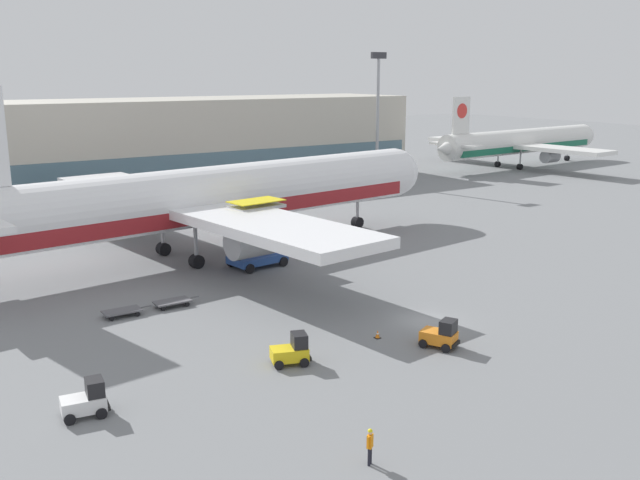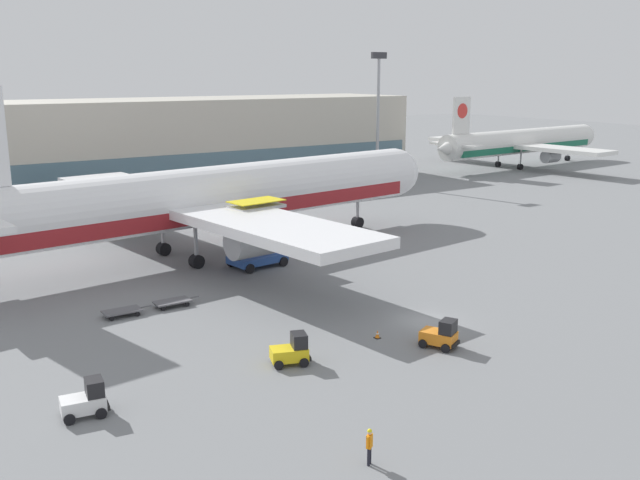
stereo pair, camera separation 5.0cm
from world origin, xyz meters
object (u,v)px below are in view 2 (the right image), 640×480
baggage_tug_mid (86,400)px  ground_crew_near (369,443)px  baggage_dolly_lead (122,311)px  light_mast (378,108)px  baggage_dolly_second (172,302)px  scissor_lift_loader (257,242)px  baggage_tug_foreground (441,335)px  baggage_tug_far (292,351)px  airplane_main (207,199)px  airplane_distant (519,143)px  traffic_cone_near (377,334)px

baggage_tug_mid → ground_crew_near: 15.65m
baggage_dolly_lead → light_mast: bearing=36.2°
baggage_dolly_second → baggage_dolly_lead: bearing=-178.7°
baggage_tug_mid → scissor_lift_loader: bearing=52.1°
baggage_tug_foreground → baggage_tug_far: same height
scissor_lift_loader → baggage_dolly_second: scissor_lift_loader is taller
airplane_main → baggage_dolly_second: 16.87m
baggage_tug_foreground → ground_crew_near: bearing=-81.3°
scissor_lift_loader → baggage_tug_foreground: bearing=-96.1°
scissor_lift_loader → baggage_dolly_second: size_ratio=1.72×
light_mast → airplane_main: size_ratio=0.36×
airplane_distant → baggage_dolly_lead: (-93.10, -43.18, -4.37)m
airplane_distant → scissor_lift_loader: 85.83m
baggage_tug_foreground → baggage_tug_far: 10.26m
light_mast → traffic_cone_near: 71.01m
scissor_lift_loader → baggage_tug_foreground: size_ratio=2.27×
baggage_dolly_second → ground_crew_near: size_ratio=2.01×
light_mast → scissor_lift_loader: (-40.95, -33.97, -10.01)m
airplane_distant → baggage_dolly_lead: bearing=-159.5°
baggage_tug_mid → light_mast: bearing=49.3°
light_mast → baggage_tug_far: bearing=-132.1°
airplane_distant → baggage_tug_mid: size_ratio=18.06×
airplane_distant → baggage_tug_foreground: 98.73m
baggage_tug_far → scissor_lift_loader: bearing=85.9°
baggage_tug_foreground → ground_crew_near: (-12.95, -9.03, 0.22)m
baggage_tug_foreground → scissor_lift_loader: bearing=154.6°
ground_crew_near → airplane_main: bearing=-138.2°
ground_crew_near → scissor_lift_loader: bearing=-144.0°
baggage_dolly_lead → traffic_cone_near: size_ratio=6.34×
baggage_tug_foreground → baggage_tug_far: (-9.76, 3.16, 0.00)m
light_mast → baggage_dolly_lead: (-56.34, -40.81, -11.98)m
airplane_main → baggage_tug_foreground: 31.60m
light_mast → baggage_tug_far: light_mast is taller
light_mast → scissor_lift_loader: size_ratio=3.32×
baggage_dolly_second → light_mast: bearing=38.2°
baggage_dolly_second → baggage_tug_far: bearing=-82.4°
baggage_dolly_lead → baggage_dolly_second: bearing=1.3°
airplane_distant → scissor_lift_loader: (-77.72, -36.34, -2.40)m
baggage_tug_far → light_mast: bearing=67.2°
airplane_distant → traffic_cone_near: bearing=-148.7°
airplane_main → baggage_tug_foreground: size_ratio=20.65×
ground_crew_near → baggage_dolly_lead: bearing=-117.7°
light_mast → baggage_dolly_second: (-52.29, -40.74, -11.98)m
baggage_dolly_second → baggage_tug_mid: bearing=-126.1°
ground_crew_near → light_mast: bearing=-161.8°
airplane_distant → baggage_tug_mid: 115.56m
ground_crew_near → traffic_cone_near: ground_crew_near is taller
baggage_tug_mid → ground_crew_near: size_ratio=1.42×
baggage_tug_mid → baggage_tug_far: size_ratio=0.95×
baggage_tug_far → ground_crew_near: (-3.19, -12.19, 0.22)m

